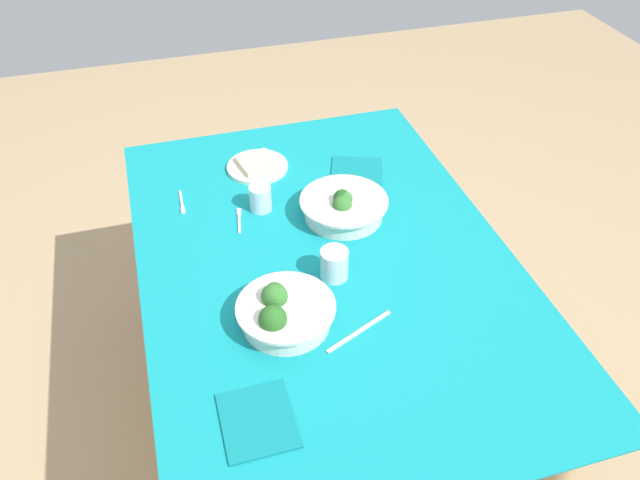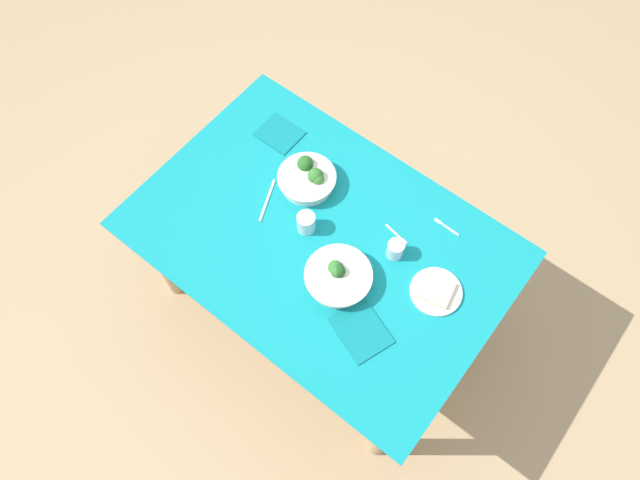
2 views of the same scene
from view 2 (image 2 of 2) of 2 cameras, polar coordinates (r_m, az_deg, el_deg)
The scene contains 12 objects.
ground_plane at distance 2.92m, azimuth 0.05°, elevation -6.05°, with size 6.00×6.00×0.00m, color tan.
dining_table at distance 2.37m, azimuth 0.07°, elevation -0.89°, with size 1.43×0.97×0.70m.
broccoli_bowl_far at distance 2.37m, azimuth -1.18°, elevation 5.96°, with size 0.24×0.24×0.10m.
broccoli_bowl_near at distance 2.17m, azimuth 1.75°, elevation -3.55°, with size 0.25×0.25×0.09m.
bread_side_plate at distance 2.22m, azimuth 11.13°, elevation -4.85°, with size 0.19×0.19×0.03m.
water_glass_center at distance 2.26m, azimuth -1.38°, elevation 1.65°, with size 0.07×0.07×0.08m, color silver.
water_glass_side at distance 2.23m, azimuth 7.26°, elevation -0.90°, with size 0.06×0.06×0.08m, color silver.
fork_by_far_bowl at distance 2.35m, azimuth 11.99°, elevation 1.30°, with size 0.11×0.01×0.00m.
fork_by_near_bowl at distance 2.30m, azimuth 7.45°, elevation 0.47°, with size 0.11×0.03×0.00m.
table_knife_left at distance 2.36m, azimuth -5.18°, elevation 3.79°, with size 0.20×0.01×0.00m, color #B7B7BC.
napkin_folded_upper at distance 2.54m, azimuth -3.92°, elevation 10.20°, with size 0.17×0.15×0.01m, color #0F777D.
napkin_folded_lower at distance 2.14m, azimuth 3.97°, elevation -8.66°, with size 0.20×0.16×0.01m, color #0F777D.
Camera 2 is at (0.64, -0.81, 2.73)m, focal length 33.22 mm.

